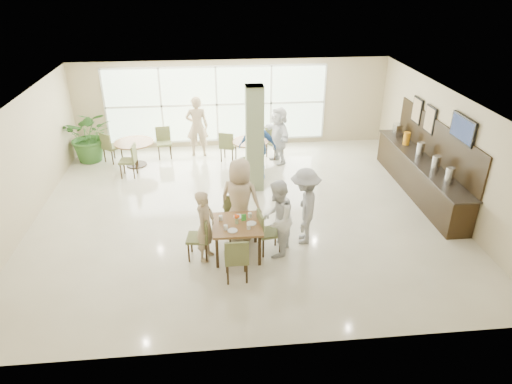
{
  "coord_description": "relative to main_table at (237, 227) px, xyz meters",
  "views": [
    {
      "loc": [
        -0.66,
        -9.86,
        5.55
      ],
      "look_at": [
        0.2,
        -1.2,
        1.1
      ],
      "focal_mm": 32.0,
      "sensor_mm": 36.0,
      "label": 1
    }
  ],
  "objects": [
    {
      "name": "chairs_table_left",
      "position": [
        -2.74,
        5.0,
        -0.19
      ],
      "size": [
        2.11,
        1.8,
        0.95
      ],
      "color": "#606839",
      "rests_on": "ground"
    },
    {
      "name": "framed_art_b",
      "position": [
        5.21,
        3.69,
        1.19
      ],
      "size": [
        0.05,
        0.55,
        0.7
      ],
      "color": "black",
      "rests_on": "ground"
    },
    {
      "name": "teen_standing",
      "position": [
        1.47,
        0.38,
        0.2
      ],
      "size": [
        0.83,
        1.21,
        1.72
      ],
      "primitive_type": "imported",
      "rotation": [
        0.0,
        0.0,
        -1.76
      ],
      "color": "#9C9C9E",
      "rests_on": "ground"
    },
    {
      "name": "ground",
      "position": [
        0.26,
        1.89,
        -0.66
      ],
      "size": [
        10.0,
        10.0,
        0.0
      ],
      "primitive_type": "plane",
      "color": "beige",
      "rests_on": "ground"
    },
    {
      "name": "round_table_right",
      "position": [
        0.69,
        4.71,
        -0.09
      ],
      "size": [
        1.08,
        1.08,
        0.75
      ],
      "color": "brown",
      "rests_on": "ground"
    },
    {
      "name": "buffet_counter",
      "position": [
        4.96,
        2.39,
        -0.11
      ],
      "size": [
        0.64,
        4.7,
        1.95
      ],
      "color": "black",
      "rests_on": "ground"
    },
    {
      "name": "potted_plant",
      "position": [
        -4.11,
        5.49,
        0.15
      ],
      "size": [
        1.5,
        1.5,
        1.62
      ],
      "primitive_type": "imported",
      "rotation": [
        0.0,
        0.0,
        0.03
      ],
      "color": "#36692A",
      "rests_on": "ground"
    },
    {
      "name": "framed_art_a",
      "position": [
        5.21,
        2.89,
        1.19
      ],
      "size": [
        0.05,
        0.55,
        0.7
      ],
      "color": "black",
      "rests_on": "ground"
    },
    {
      "name": "main_table",
      "position": [
        0.0,
        0.0,
        0.0
      ],
      "size": [
        1.01,
        1.01,
        0.75
      ],
      "color": "brown",
      "rests_on": "ground"
    },
    {
      "name": "column",
      "position": [
        0.66,
        3.09,
        0.74
      ],
      "size": [
        0.45,
        0.45,
        2.8
      ],
      "primitive_type": "cube",
      "color": "#74815A",
      "rests_on": "ground"
    },
    {
      "name": "round_table_left",
      "position": [
        -2.74,
        4.97,
        -0.08
      ],
      "size": [
        1.17,
        1.17,
        0.75
      ],
      "color": "brown",
      "rests_on": "ground"
    },
    {
      "name": "chairs_table_right",
      "position": [
        0.72,
        4.72,
        -0.19
      ],
      "size": [
        2.06,
        1.89,
        0.95
      ],
      "color": "#606839",
      "rests_on": "ground"
    },
    {
      "name": "tabletop_clutter",
      "position": [
        0.03,
        -0.0,
        0.15
      ],
      "size": [
        0.76,
        0.74,
        0.21
      ],
      "color": "white",
      "rests_on": "main_table"
    },
    {
      "name": "window_bank",
      "position": [
        -0.24,
        6.35,
        0.74
      ],
      "size": [
        7.0,
        0.04,
        7.0
      ],
      "color": "silver",
      "rests_on": "ground"
    },
    {
      "name": "teen_far",
      "position": [
        0.12,
        0.67,
        0.27
      ],
      "size": [
        1.04,
        0.82,
        1.87
      ],
      "primitive_type": "imported",
      "rotation": [
        0.0,
        0.0,
        2.74
      ],
      "color": "tan",
      "rests_on": "ground"
    },
    {
      "name": "chairs_main_table",
      "position": [
        -0.04,
        -0.03,
        -0.19
      ],
      "size": [
        1.99,
        1.97,
        0.95
      ],
      "color": "#606839",
      "rests_on": "ground"
    },
    {
      "name": "wall_tv",
      "position": [
        5.2,
        1.29,
        1.49
      ],
      "size": [
        0.06,
        1.0,
        0.58
      ],
      "color": "black",
      "rests_on": "ground"
    },
    {
      "name": "adult_a",
      "position": [
        0.81,
        3.78,
        0.23
      ],
      "size": [
        1.13,
        0.75,
        1.78
      ],
      "primitive_type": "imported",
      "rotation": [
        0.0,
        0.0,
        -0.16
      ],
      "color": "#3E71BC",
      "rests_on": "ground"
    },
    {
      "name": "adult_standing",
      "position": [
        -0.88,
        5.57,
        0.29
      ],
      "size": [
        0.7,
        0.47,
        1.91
      ],
      "primitive_type": "imported",
      "rotation": [
        0.0,
        0.0,
        3.13
      ],
      "color": "tan",
      "rests_on": "ground"
    },
    {
      "name": "room_shell",
      "position": [
        0.26,
        1.89,
        1.04
      ],
      "size": [
        10.0,
        10.0,
        10.0
      ],
      "color": "white",
      "rests_on": "ground"
    },
    {
      "name": "teen_right",
      "position": [
        0.83,
        -0.04,
        0.17
      ],
      "size": [
        0.88,
        0.99,
        1.67
      ],
      "primitive_type": "imported",
      "rotation": [
        0.0,
        0.0,
        -1.94
      ],
      "color": "white",
      "rests_on": "ground"
    },
    {
      "name": "teen_left",
      "position": [
        -0.64,
        -0.05,
        0.1
      ],
      "size": [
        0.55,
        0.66,
        1.53
      ],
      "primitive_type": "imported",
      "rotation": [
        0.0,
        0.0,
        1.18
      ],
      "color": "tan",
      "rests_on": "ground"
    },
    {
      "name": "adult_b",
      "position": [
        1.54,
        4.79,
        0.2
      ],
      "size": [
        1.14,
        1.73,
        1.72
      ],
      "primitive_type": "imported",
      "rotation": [
        0.0,
        0.0,
        -1.26
      ],
      "color": "white",
      "rests_on": "ground"
    }
  ]
}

